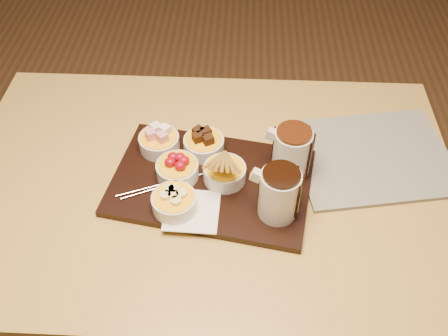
{
  "coord_description": "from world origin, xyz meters",
  "views": [
    {
      "loc": [
        0.08,
        -0.79,
        1.65
      ],
      "look_at": [
        0.04,
        -0.02,
        0.81
      ],
      "focal_mm": 40.0,
      "sensor_mm": 36.0,
      "label": 1
    }
  ],
  "objects_px": {
    "dining_table": "(209,205)",
    "serving_board": "(211,182)",
    "pitcher_dark_chocolate": "(279,194)",
    "pitcher_milk_chocolate": "(292,153)",
    "bowl_strawberries": "(177,170)",
    "newspaper": "(373,156)"
  },
  "relations": [
    {
      "from": "serving_board",
      "to": "pitcher_dark_chocolate",
      "type": "bearing_deg",
      "value": -19.98
    },
    {
      "from": "serving_board",
      "to": "pitcher_milk_chocolate",
      "type": "relative_size",
      "value": 3.83
    },
    {
      "from": "serving_board",
      "to": "newspaper",
      "type": "relative_size",
      "value": 1.21
    },
    {
      "from": "dining_table",
      "to": "serving_board",
      "type": "xyz_separation_m",
      "value": [
        0.01,
        -0.02,
        0.11
      ]
    },
    {
      "from": "pitcher_milk_chocolate",
      "to": "serving_board",
      "type": "bearing_deg",
      "value": -158.2
    },
    {
      "from": "newspaper",
      "to": "pitcher_dark_chocolate",
      "type": "bearing_deg",
      "value": -151.74
    },
    {
      "from": "dining_table",
      "to": "newspaper",
      "type": "bearing_deg",
      "value": 12.73
    },
    {
      "from": "newspaper",
      "to": "bowl_strawberries",
      "type": "bearing_deg",
      "value": -178.57
    },
    {
      "from": "pitcher_milk_chocolate",
      "to": "dining_table",
      "type": "bearing_deg",
      "value": -163.21
    },
    {
      "from": "dining_table",
      "to": "serving_board",
      "type": "bearing_deg",
      "value": -57.23
    },
    {
      "from": "dining_table",
      "to": "serving_board",
      "type": "height_order",
      "value": "serving_board"
    },
    {
      "from": "pitcher_dark_chocolate",
      "to": "pitcher_milk_chocolate",
      "type": "relative_size",
      "value": 1.0
    },
    {
      "from": "bowl_strawberries",
      "to": "serving_board",
      "type": "bearing_deg",
      "value": -6.31
    },
    {
      "from": "dining_table",
      "to": "serving_board",
      "type": "relative_size",
      "value": 2.61
    },
    {
      "from": "dining_table",
      "to": "bowl_strawberries",
      "type": "height_order",
      "value": "bowl_strawberries"
    },
    {
      "from": "pitcher_dark_chocolate",
      "to": "newspaper",
      "type": "xyz_separation_m",
      "value": [
        0.24,
        0.19,
        -0.07
      ]
    },
    {
      "from": "pitcher_milk_chocolate",
      "to": "pitcher_dark_chocolate",
      "type": "bearing_deg",
      "value": -94.4
    },
    {
      "from": "serving_board",
      "to": "pitcher_milk_chocolate",
      "type": "xyz_separation_m",
      "value": [
        0.18,
        0.04,
        0.07
      ]
    },
    {
      "from": "serving_board",
      "to": "newspaper",
      "type": "xyz_separation_m",
      "value": [
        0.4,
        0.11,
        -0.0
      ]
    },
    {
      "from": "bowl_strawberries",
      "to": "dining_table",
      "type": "bearing_deg",
      "value": 5.38
    },
    {
      "from": "dining_table",
      "to": "bowl_strawberries",
      "type": "xyz_separation_m",
      "value": [
        -0.07,
        -0.01,
        0.14
      ]
    },
    {
      "from": "serving_board",
      "to": "bowl_strawberries",
      "type": "bearing_deg",
      "value": -176.42
    }
  ]
}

